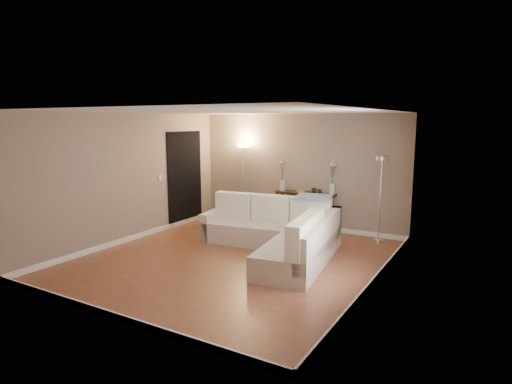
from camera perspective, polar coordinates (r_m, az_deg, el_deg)
The scene contains 23 objects.
floor at distance 7.76m, azimuth -3.01°, elevation -8.92°, with size 5.00×5.50×0.01m, color brown.
ceiling at distance 7.36m, azimuth -3.19°, elevation 10.73°, with size 5.00×5.50×0.01m, color white.
wall_back at distance 9.85m, azimuth 5.76°, elevation 2.77°, with size 5.00×0.02×2.60m, color gray.
wall_front at distance 5.40m, azimuth -19.42°, elevation -3.28°, with size 5.00×0.02×2.60m, color gray.
wall_left at distance 9.06m, azimuth -16.49°, elevation 1.84°, with size 0.02×5.50×2.60m, color gray.
wall_right at distance 6.44m, azimuth 15.91°, elevation -1.11°, with size 0.02×5.50×2.60m, color gray.
baseboard_back at distance 10.05m, azimuth 5.58°, elevation -4.34°, with size 5.00×0.03×0.10m, color white.
baseboard_front at distance 5.81m, azimuth -18.52°, elevation -15.35°, with size 5.00×0.03×0.10m, color white.
baseboard_left at distance 9.29m, azimuth -16.02°, elevation -5.83°, with size 0.03×5.50×0.10m, color white.
baseboard_right at distance 6.78m, azimuth 15.22°, elevation -11.53°, with size 0.03×5.50×0.10m, color white.
doorway at distance 10.30m, azimuth -9.44°, elevation 1.86°, with size 0.02×1.20×2.20m, color black.
switch_plate at distance 9.65m, azimuth -12.68°, elevation 1.85°, with size 0.02×0.08×0.12m, color white.
sectional_sofa at distance 8.09m, azimuth 3.18°, elevation -5.51°, with size 3.04×2.69×0.95m.
throw_blanket at distance 8.45m, azimuth 7.72°, elevation -0.68°, with size 0.68×0.39×0.05m, color gray.
console_table at distance 9.81m, azimuth 6.23°, elevation -2.11°, with size 1.42×0.50×0.86m.
leaning_mirror at distance 9.82m, azimuth 7.13°, elevation 2.30°, with size 0.98×0.13×0.77m.
table_decor at distance 9.67m, azimuth 6.67°, elevation 0.04°, with size 0.59×0.15×0.14m.
flower_vase_left at distance 9.86m, azimuth 3.55°, elevation 1.89°, with size 0.16×0.14×0.73m.
flower_vase_right at distance 9.50m, azimuth 10.17°, elevation 1.46°, with size 0.16×0.14×0.73m.
floor_lamp_lit at distance 10.32m, azimuth -1.72°, elevation 3.34°, with size 0.28×0.28×1.90m.
floor_lamp_unlit at distance 8.93m, azimuth 16.33°, elevation 1.31°, with size 0.27×0.27×1.75m.
charcoal_rug at distance 10.29m, azimuth -3.17°, elevation -4.22°, with size 1.24×0.93×0.02m, color black.
black_bag at distance 10.29m, azimuth -4.49°, elevation -3.71°, with size 0.35×0.25×0.23m, color black.
Camera 1 is at (4.05, -6.15, 2.44)m, focal length 30.00 mm.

